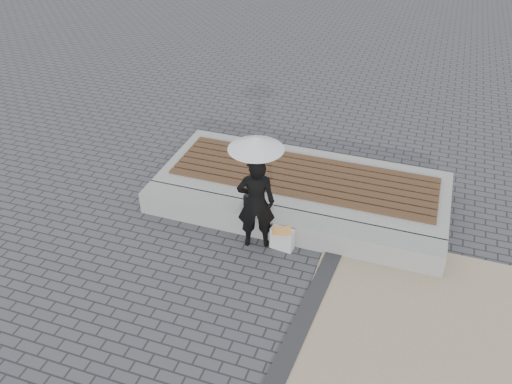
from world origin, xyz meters
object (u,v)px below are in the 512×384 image
at_px(seating_ledge, 284,225).
at_px(woman, 256,203).
at_px(parasol, 256,143).
at_px(handbag, 253,202).
at_px(canvas_tote, 282,239).

height_order(seating_ledge, woman, woman).
bearing_deg(seating_ledge, parasol, -135.61).
bearing_deg(handbag, parasol, -47.36).
bearing_deg(parasol, seating_ledge, 44.39).
relative_size(woman, parasol, 1.54).
relative_size(woman, handbag, 5.20).
bearing_deg(parasol, handbag, 115.90).
relative_size(seating_ledge, canvas_tote, 13.07).
bearing_deg(seating_ledge, handbag, 177.21).
relative_size(woman, canvas_tote, 4.18).
bearing_deg(canvas_tote, handbag, 156.64).
distance_m(woman, handbag, 0.51).
xyz_separation_m(parasol, canvas_tote, (0.42, 0.03, -1.65)).
distance_m(handbag, canvas_tote, 0.77).
relative_size(seating_ledge, parasol, 4.81).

